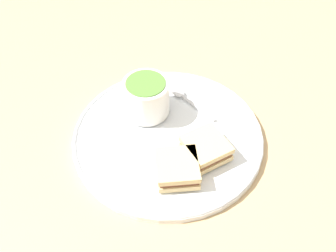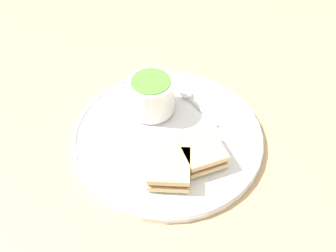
{
  "view_description": "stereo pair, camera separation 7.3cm",
  "coord_description": "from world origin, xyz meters",
  "px_view_note": "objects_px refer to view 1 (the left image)",
  "views": [
    {
      "loc": [
        0.49,
        0.04,
        0.58
      ],
      "look_at": [
        0.0,
        0.0,
        0.04
      ],
      "focal_mm": 42.0,
      "sensor_mm": 36.0,
      "label": 1
    },
    {
      "loc": [
        0.47,
        0.11,
        0.58
      ],
      "look_at": [
        0.0,
        0.0,
        0.04
      ],
      "focal_mm": 42.0,
      "sensor_mm": 36.0,
      "label": 2
    }
  ],
  "objects_px": {
    "sandwich_half_near": "(177,168)",
    "sandwich_half_far": "(206,148)",
    "spoon": "(181,94)",
    "soup_bowl": "(146,97)"
  },
  "relations": [
    {
      "from": "spoon",
      "to": "soup_bowl",
      "type": "bearing_deg",
      "value": 78.67
    },
    {
      "from": "spoon",
      "to": "sandwich_half_near",
      "type": "bearing_deg",
      "value": 134.26
    },
    {
      "from": "soup_bowl",
      "to": "sandwich_half_far",
      "type": "xyz_separation_m",
      "value": [
        0.1,
        0.12,
        -0.02
      ]
    },
    {
      "from": "soup_bowl",
      "to": "sandwich_half_far",
      "type": "bearing_deg",
      "value": 49.61
    },
    {
      "from": "soup_bowl",
      "to": "spoon",
      "type": "relative_size",
      "value": 0.89
    },
    {
      "from": "sandwich_half_near",
      "to": "sandwich_half_far",
      "type": "xyz_separation_m",
      "value": [
        -0.05,
        0.05,
        0.0
      ]
    },
    {
      "from": "sandwich_half_far",
      "to": "soup_bowl",
      "type": "bearing_deg",
      "value": -130.39
    },
    {
      "from": "spoon",
      "to": "sandwich_half_far",
      "type": "height_order",
      "value": "sandwich_half_far"
    },
    {
      "from": "sandwich_half_near",
      "to": "soup_bowl",
      "type": "bearing_deg",
      "value": -154.65
    },
    {
      "from": "sandwich_half_near",
      "to": "sandwich_half_far",
      "type": "height_order",
      "value": "same"
    }
  ]
}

